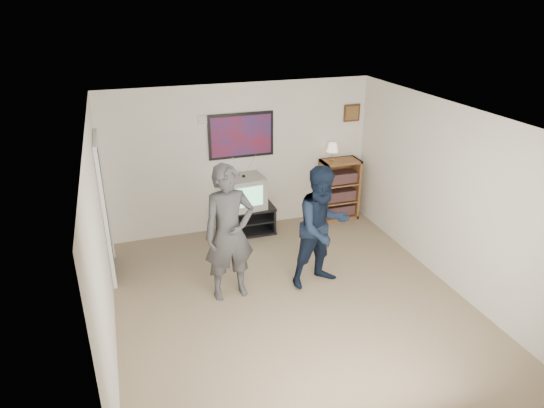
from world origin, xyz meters
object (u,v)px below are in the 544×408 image
media_stand (246,220)px  crt_television (244,192)px  person_short (322,227)px  bookshelf (339,189)px  person_tall (229,233)px

media_stand → crt_television: (-0.02, 0.00, 0.51)m
media_stand → person_short: bearing=-72.0°
bookshelf → person_tall: 3.06m
crt_television → bookshelf: size_ratio=0.58×
person_tall → person_short: size_ratio=1.08×
person_tall → person_short: (1.28, -0.10, -0.07)m
media_stand → bookshelf: 1.79m
media_stand → person_short: person_short is taller
bookshelf → person_tall: bearing=-143.7°
media_stand → crt_television: 0.51m
person_tall → person_short: 1.28m
media_stand → person_short: 2.04m
media_stand → bookshelf: bookshelf is taller
bookshelf → person_short: 2.25m
media_stand → bookshelf: size_ratio=0.87×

